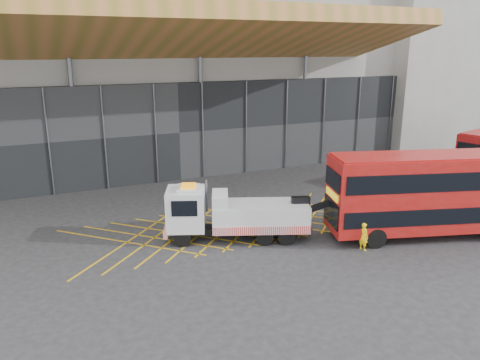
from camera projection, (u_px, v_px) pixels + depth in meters
name	position (u px, v px, depth m)	size (l,w,h in m)	color
ground_plane	(206.00, 229.00, 28.66)	(120.00, 120.00, 0.00)	#28282B
road_markings	(241.00, 223.00, 29.62)	(21.56, 7.16, 0.01)	gold
construction_building	(154.00, 67.00, 43.07)	(55.00, 23.97, 18.00)	gray
east_building	(421.00, 54.00, 52.65)	(15.00, 12.00, 20.00)	gray
recovery_truck	(232.00, 214.00, 26.79)	(9.42, 5.22, 3.37)	black
bus_towed	(434.00, 191.00, 26.94)	(12.41, 6.27, 4.95)	#9E0F0C
worker	(364.00, 236.00, 25.57)	(0.58, 0.38, 1.59)	yellow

